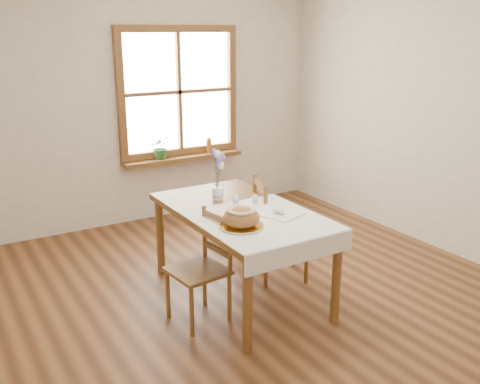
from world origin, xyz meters
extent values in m
plane|color=brown|center=(0.00, 0.00, 0.00)|extent=(5.00, 5.00, 0.00)
cube|color=white|center=(0.00, 2.50, 1.30)|extent=(4.50, 0.10, 2.60)
cube|color=white|center=(2.25, 0.00, 1.30)|extent=(0.10, 5.00, 2.60)
cube|color=brown|center=(0.50, 2.46, 2.14)|extent=(1.46, 0.08, 0.08)
cube|color=brown|center=(0.50, 2.46, 0.76)|extent=(1.46, 0.08, 0.08)
cube|color=brown|center=(-0.19, 2.46, 1.45)|extent=(0.08, 0.08, 1.30)
cube|color=brown|center=(1.19, 2.46, 1.45)|extent=(0.08, 0.08, 1.30)
cube|color=brown|center=(0.50, 2.46, 1.45)|extent=(0.04, 0.06, 1.30)
cube|color=brown|center=(0.50, 2.46, 1.45)|extent=(1.30, 0.06, 0.04)
cube|color=white|center=(0.50, 2.49, 1.45)|extent=(1.30, 0.01, 1.30)
cube|color=brown|center=(0.50, 2.40, 0.69)|extent=(1.46, 0.20, 0.05)
cube|color=brown|center=(0.00, 0.30, 0.72)|extent=(0.90, 1.60, 0.05)
cylinder|color=brown|center=(-0.39, -0.44, 0.35)|extent=(0.07, 0.07, 0.70)
cylinder|color=brown|center=(0.39, -0.44, 0.35)|extent=(0.07, 0.07, 0.70)
cylinder|color=brown|center=(-0.39, 1.04, 0.35)|extent=(0.07, 0.07, 0.70)
cylinder|color=brown|center=(0.39, 1.04, 0.35)|extent=(0.07, 0.07, 0.70)
cube|color=white|center=(0.00, 0.00, 0.76)|extent=(0.91, 0.99, 0.01)
cylinder|color=white|center=(-0.21, -0.06, 0.77)|extent=(0.38, 0.38, 0.02)
ellipsoid|color=#9C6937|center=(-0.21, -0.06, 0.85)|extent=(0.27, 0.27, 0.15)
cube|color=white|center=(0.20, 0.00, 0.77)|extent=(0.34, 0.31, 0.01)
cylinder|color=white|center=(0.02, 0.39, 0.80)|extent=(0.06, 0.06, 0.09)
cylinder|color=white|center=(0.16, 0.32, 0.80)|extent=(0.06, 0.06, 0.09)
cylinder|color=white|center=(-0.03, 0.62, 0.80)|extent=(0.11, 0.11, 0.10)
imported|color=#316C2B|center=(0.22, 2.40, 0.82)|extent=(0.31, 0.33, 0.21)
cylinder|color=#A9601F|center=(0.84, 2.40, 0.81)|extent=(0.07, 0.07, 0.19)
camera|label=1|loc=(-2.10, -3.15, 2.13)|focal=40.00mm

